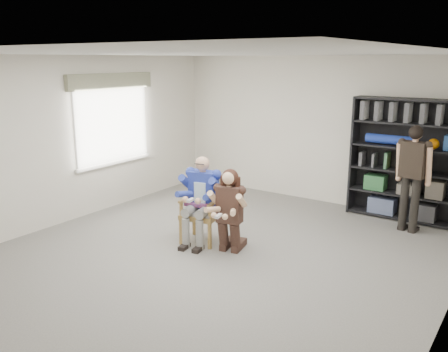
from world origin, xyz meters
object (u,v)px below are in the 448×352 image
Objects in this scene: seated_man at (201,200)px; bookshelf at (404,160)px; armchair at (201,209)px; kneeling_woman at (229,212)px; standing_man at (412,180)px.

seated_man is 0.64× the size of bookshelf.
kneeling_woman is at bearing -23.56° from armchair.
bookshelf reaches higher than armchair.
kneeling_woman is 0.58× the size of bookshelf.
armchair is 3.63m from bookshelf.
standing_man is (1.91, 2.38, 0.25)m from kneeling_woman.
armchair is at bearing -128.00° from bookshelf.
kneeling_woman is (0.58, -0.12, 0.10)m from armchair.
bookshelf is (2.21, 2.83, 0.54)m from armchair.
bookshelf is at bearing 40.13° from armchair.
standing_man reaches higher than kneeling_woman.
bookshelf reaches higher than seated_man.
standing_man is at bearing 30.35° from seated_man.
standing_man is (0.28, -0.57, -0.18)m from bookshelf.
armchair is 0.84× the size of kneeling_woman.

